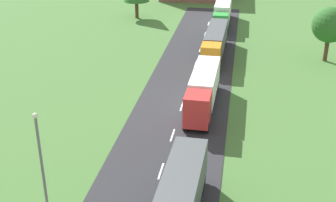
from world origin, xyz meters
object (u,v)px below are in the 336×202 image
object	(u,v)px
lamppost_second	(42,167)
truck_second	(179,202)
truck_fifth	(223,12)
truck_fourth	(215,42)
truck_third	(203,89)
tree_pine	(330,25)

from	to	relation	value
lamppost_second	truck_second	bearing A→B (deg)	8.91
truck_second	lamppost_second	xyz separation A→B (m)	(-8.77, -1.38, 2.69)
truck_second	truck_fifth	world-z (taller)	truck_fifth
truck_fourth	truck_fifth	world-z (taller)	truck_fifth
truck_fourth	lamppost_second	world-z (taller)	lamppost_second
lamppost_second	truck_fourth	bearing A→B (deg)	76.99
truck_third	truck_fourth	xyz separation A→B (m)	(0.04, 16.63, -0.08)
lamppost_second	tree_pine	size ratio (longest dim) A/B	1.19
truck_fourth	tree_pine	bearing A→B (deg)	2.21
truck_second	tree_pine	world-z (taller)	tree_pine
truck_fourth	truck_fifth	size ratio (longest dim) A/B	1.10
truck_third	tree_pine	world-z (taller)	tree_pine
truck_fourth	tree_pine	distance (m)	15.18
truck_third	truck_fourth	size ratio (longest dim) A/B	0.86
truck_third	lamppost_second	xyz separation A→B (m)	(-8.56, -20.57, 2.67)
truck_third	truck_fourth	bearing A→B (deg)	89.87
truck_third	lamppost_second	bearing A→B (deg)	-112.59
truck_fourth	lamppost_second	size ratio (longest dim) A/B	1.62
tree_pine	truck_fifth	bearing A→B (deg)	132.67
truck_fifth	lamppost_second	size ratio (longest dim) A/B	1.48
lamppost_second	tree_pine	bearing A→B (deg)	58.12
truck_fourth	lamppost_second	xyz separation A→B (m)	(-8.60, -37.20, 2.75)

